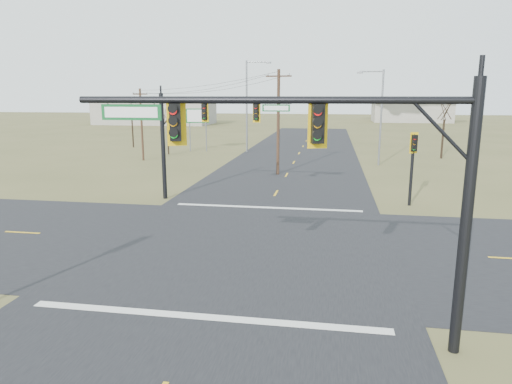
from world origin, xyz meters
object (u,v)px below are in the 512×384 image
streetlight_c (249,102)px  bare_tree_c (445,109)px  pedestal_signal_ne (413,153)px  bare_tree_b (131,109)px  highway_sign (198,121)px  mast_arm_far (204,124)px  streetlight_a (379,112)px  bare_tree_a (167,117)px  mast_arm_near (332,156)px  utility_pole_near (278,121)px  utility_pole_far (142,123)px

streetlight_c → bare_tree_c: 22.98m
pedestal_signal_ne → bare_tree_c: (7.32, 24.47, 2.09)m
bare_tree_c → bare_tree_b: bearing=172.8°
highway_sign → bare_tree_b: 10.69m
mast_arm_far → streetlight_a: bearing=73.6°
bare_tree_a → bare_tree_c: (32.26, 1.44, 1.01)m
mast_arm_near → utility_pole_near: size_ratio=1.17×
utility_pole_far → highway_sign: (3.64, 9.23, -0.23)m
bare_tree_a → mast_arm_near: bearing=-64.2°
bare_tree_c → mast_arm_near: bearing=-106.5°
mast_arm_far → streetlight_c: (-1.86, 27.13, 1.12)m
mast_arm_near → utility_pole_near: bearing=80.6°
streetlight_c → mast_arm_far: bearing=-74.9°
mast_arm_near → pedestal_signal_ne: mast_arm_near is taller
highway_sign → mast_arm_far: bearing=-85.5°
mast_arm_far → bare_tree_b: mast_arm_far is taller
utility_pole_near → streetlight_c: size_ratio=0.83×
streetlight_a → streetlight_c: size_ratio=0.85×
mast_arm_far → mast_arm_near: bearing=-44.8°
mast_arm_far → bare_tree_c: mast_arm_far is taller
bare_tree_b → pedestal_signal_ne: bearing=-42.3°
pedestal_signal_ne → bare_tree_c: size_ratio=0.68×
pedestal_signal_ne → streetlight_a: size_ratio=0.50×
mast_arm_near → bare_tree_c: (12.50, 42.34, 0.05)m
utility_pole_far → mast_arm_near: bearing=-59.7°
streetlight_c → mast_arm_near: bearing=-65.7°
bare_tree_c → streetlight_c: bearing=174.6°
highway_sign → streetlight_a: bearing=-34.8°
utility_pole_far → bare_tree_a: utility_pole_far is taller
mast_arm_near → bare_tree_c: size_ratio=1.55×
utility_pole_far → bare_tree_a: 5.68m
pedestal_signal_ne → mast_arm_far: bearing=158.8°
mast_arm_near → streetlight_a: size_ratio=1.14×
utility_pole_far → streetlight_a: 25.38m
highway_sign → streetlight_a: (21.70, -8.69, 1.51)m
utility_pole_far → streetlight_a: (25.34, 0.54, 1.28)m
utility_pole_far → streetlight_c: 13.98m
streetlight_c → bare_tree_a: (-9.39, -3.60, -1.81)m
streetlight_c → bare_tree_b: 17.15m
mast_arm_far → pedestal_signal_ne: bearing=21.2°
pedestal_signal_ne → bare_tree_b: bare_tree_b is taller
utility_pole_near → highway_sign: size_ratio=1.72×
pedestal_signal_ne → highway_sign: (-22.20, 26.68, 0.44)m
bare_tree_b → highway_sign: bearing=-15.5°
utility_pole_near → highway_sign: bearing=127.4°
pedestal_signal_ne → bare_tree_a: 33.96m
utility_pole_far → bare_tree_a: (0.91, 5.59, 0.41)m
utility_pole_far → bare_tree_c: utility_pole_far is taller
utility_pole_far → streetlight_c: size_ratio=0.69×
highway_sign → bare_tree_c: 29.65m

